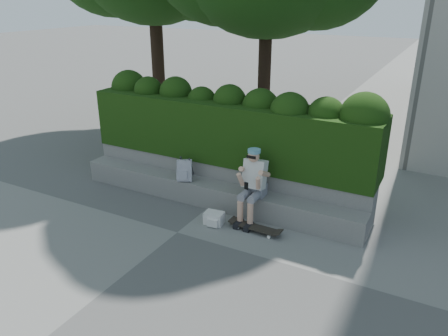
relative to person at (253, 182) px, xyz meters
The scene contains 8 objects.
ground 1.62m from the person, 131.93° to the right, with size 80.00×80.00×0.00m, color slate.
bench_ledge 1.11m from the person, 169.29° to the left, with size 6.00×0.45×0.45m, color gray.
planter_wall 1.22m from the person, 145.63° to the left, with size 6.00×0.50×0.75m, color gray.
hedge 1.43m from the person, 137.43° to the left, with size 6.00×1.00×1.20m, color black.
person is the anchor object (origin of this frame).
skateboard 0.81m from the person, 58.45° to the right, with size 0.89×0.24×0.09m.
backpack_plaid 1.53m from the person, behind, with size 0.29×0.15×0.43m, color silver.
backpack_ground 0.97m from the person, 139.11° to the right, with size 0.34×0.24×0.22m, color beige.
Camera 1 is at (3.91, -5.53, 3.93)m, focal length 35.00 mm.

